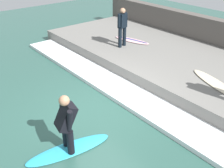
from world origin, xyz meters
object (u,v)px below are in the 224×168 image
object	(u,v)px
surfboard_riding	(69,149)
surfer_waiting_far	(122,25)
surfer_riding	(66,121)
surfboard_spare	(216,83)
surfboard_waiting_far	(132,40)

from	to	relation	value
surfboard_riding	surfer_waiting_far	size ratio (longest dim) A/B	1.36
surfer_riding	surfboard_spare	distance (m)	4.77
surfboard_waiting_far	surfboard_spare	world-z (taller)	surfboard_waiting_far
surfer_waiting_far	surfboard_waiting_far	world-z (taller)	surfer_waiting_far
surfer_riding	surfboard_spare	size ratio (longest dim) A/B	0.69
surfer_waiting_far	surfboard_waiting_far	bearing A→B (deg)	15.87
surfboard_riding	surfer_riding	distance (m)	0.83
surfboard_riding	surfer_riding	xyz separation A→B (m)	(0.00, 0.00, 0.83)
surfer_riding	surfboard_spare	world-z (taller)	surfer_riding
surfer_waiting_far	surfboard_waiting_far	xyz separation A→B (m)	(0.76, 0.22, -0.85)
surfboard_waiting_far	surfboard_spare	bearing A→B (deg)	-99.31
surfer_riding	surfer_waiting_far	size ratio (longest dim) A/B	0.93
surfboard_riding	surfboard_waiting_far	size ratio (longest dim) A/B	1.20
surfboard_waiting_far	surfer_riding	bearing A→B (deg)	-146.28
surfboard_riding	surfer_riding	bearing A→B (deg)	90.00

